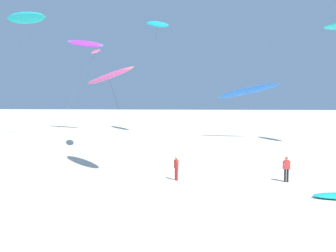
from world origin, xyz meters
TOP-DOWN VIEW (x-y plane):
  - flying_kite_0 at (-1.11, 57.29)m, footprint 5.03×12.92m
  - flying_kite_1 at (11.44, 50.56)m, footprint 8.06×3.83m
  - flying_kite_3 at (-1.82, 27.57)m, footprint 6.20×8.54m
  - flying_kite_4 at (-5.78, 39.34)m, footprint 4.24×10.54m
  - flying_kite_6 at (-12.90, 60.48)m, footprint 7.44×10.43m
  - flying_kite_7 at (-17.22, 48.88)m, footprint 4.97×6.87m
  - person_near_left at (3.41, 24.55)m, footprint 0.38×0.39m
  - person_mid_field at (10.68, 24.59)m, footprint 0.51×0.24m

SIDE VIEW (x-z plane):
  - person_near_left at x=3.41m, z-range 0.08..1.73m
  - person_mid_field at x=10.68m, z-range 0.08..1.80m
  - flying_kite_1 at x=11.44m, z-range 2.45..10.09m
  - flying_kite_3 at x=-1.82m, z-range 3.13..11.17m
  - flying_kite_4 at x=-5.78m, z-range 4.88..15.62m
  - flying_kite_6 at x=-12.90m, z-range 6.32..21.32m
  - flying_kite_7 at x=-17.22m, z-range 7.38..23.93m
  - flying_kite_0 at x=-1.11m, z-range 7.36..24.90m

